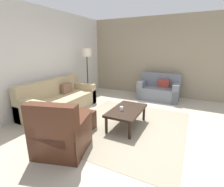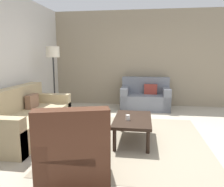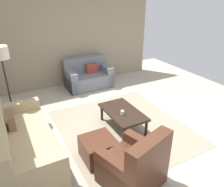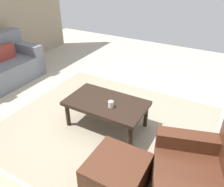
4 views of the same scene
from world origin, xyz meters
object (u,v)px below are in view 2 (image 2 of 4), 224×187
object	(u,v)px
couch_main	(24,119)
coffee_table	(133,121)
couch_loveseat	(145,98)
ottoman	(75,140)
armchair_leather	(73,158)
cup	(128,117)
lamp_standing	(53,59)

from	to	relation	value
couch_main	coffee_table	bearing A→B (deg)	-90.83
couch_loveseat	ottoman	xyz separation A→B (m)	(-3.11, 1.09, -0.10)
armchair_leather	cup	world-z (taller)	armchair_leather
armchair_leather	cup	xyz separation A→B (m)	(1.30, -0.54, 0.15)
couch_main	ottoman	bearing A→B (deg)	-118.18
couch_loveseat	cup	world-z (taller)	couch_loveseat
couch_main	ottoman	world-z (taller)	couch_main
armchair_leather	lamp_standing	world-z (taller)	lamp_standing
armchair_leather	ottoman	distance (m)	0.83
ottoman	lamp_standing	world-z (taller)	lamp_standing
couch_main	cup	xyz separation A→B (m)	(-0.15, -2.00, 0.16)
coffee_table	lamp_standing	bearing A→B (deg)	54.83
lamp_standing	coffee_table	bearing A→B (deg)	-125.17
couch_main	armchair_leather	world-z (taller)	armchair_leather
coffee_table	lamp_standing	xyz separation A→B (m)	(1.43, 2.03, 1.05)
couch_loveseat	armchair_leather	bearing A→B (deg)	167.72
coffee_table	lamp_standing	distance (m)	2.70
ottoman	couch_main	bearing A→B (deg)	61.82
cup	ottoman	bearing A→B (deg)	122.88
couch_main	lamp_standing	xyz separation A→B (m)	(1.40, -0.05, 1.11)
couch_main	coffee_table	distance (m)	2.09
ottoman	cup	distance (m)	0.97
ottoman	lamp_standing	size ratio (longest dim) A/B	0.33
couch_loveseat	coffee_table	world-z (taller)	couch_loveseat
ottoman	cup	size ratio (longest dim) A/B	6.40
couch_main	armchair_leather	distance (m)	2.05
couch_loveseat	lamp_standing	bearing A→B (deg)	115.03
armchair_leather	coffee_table	size ratio (longest dim) A/B	0.91
ottoman	coffee_table	size ratio (longest dim) A/B	0.51
couch_main	couch_loveseat	bearing A→B (deg)	-43.21
coffee_table	armchair_leather	bearing A→B (deg)	156.10
armchair_leather	coffee_table	xyz separation A→B (m)	(1.41, -0.63, 0.05)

